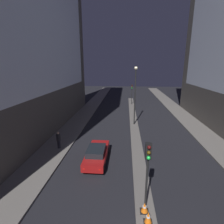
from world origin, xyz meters
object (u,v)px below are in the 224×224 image
object	(u,v)px
traffic_cone_far	(145,207)
pedestrian_on_left_sidewalk	(59,140)
car_left_lane	(97,154)
traffic_cone_near	(148,217)
traffic_light_near	(148,162)
traffic_light_mid	(132,90)
street_lamp	(135,88)

from	to	relation	value
traffic_cone_far	pedestrian_on_left_sidewalk	distance (m)	10.75
car_left_lane	traffic_cone_near	bearing A→B (deg)	-58.34
traffic_light_near	traffic_cone_near	size ratio (longest dim) A/B	6.25
traffic_cone_near	pedestrian_on_left_sidewalk	distance (m)	11.33
traffic_cone_far	car_left_lane	xyz separation A→B (m)	(-3.63, 5.37, 0.31)
traffic_cone_near	traffic_light_mid	bearing A→B (deg)	90.12
traffic_light_near	pedestrian_on_left_sidewalk	size ratio (longest dim) A/B	2.44
traffic_light_near	car_left_lane	size ratio (longest dim) A/B	0.89
street_lamp	car_left_lane	bearing A→B (deg)	-110.20
traffic_light_near	car_left_lane	bearing A→B (deg)	125.20
car_left_lane	traffic_light_mid	bearing A→B (deg)	81.02
traffic_cone_near	traffic_light_near	bearing A→B (deg)	94.28
traffic_light_mid	traffic_cone_near	size ratio (longest dim) A/B	6.25
traffic_cone_far	pedestrian_on_left_sidewalk	xyz separation A→B (m)	(-7.81, 7.36, 0.61)
traffic_light_near	street_lamp	xyz separation A→B (m)	(0.00, 15.24, 1.99)
traffic_light_near	traffic_cone_far	world-z (taller)	traffic_light_near
traffic_light_near	street_lamp	bearing A→B (deg)	90.00
traffic_light_near	traffic_cone_far	distance (m)	2.80
street_lamp	traffic_cone_near	world-z (taller)	street_lamp
traffic_cone_far	car_left_lane	world-z (taller)	car_left_lane
car_left_lane	traffic_light_near	bearing A→B (deg)	-54.80
traffic_cone_near	car_left_lane	xyz separation A→B (m)	(-3.75, 6.08, 0.26)
street_lamp	pedestrian_on_left_sidewalk	xyz separation A→B (m)	(-7.87, -8.02, -4.17)
traffic_cone_near	traffic_cone_far	bearing A→B (deg)	99.63
traffic_cone_far	pedestrian_on_left_sidewalk	size ratio (longest dim) A/B	0.34
traffic_cone_far	traffic_cone_near	bearing A→B (deg)	-80.37
traffic_light_mid	car_left_lane	size ratio (longest dim) A/B	0.89
street_lamp	traffic_cone_near	size ratio (longest dim) A/B	11.91
traffic_cone_near	car_left_lane	size ratio (longest dim) A/B	0.14
traffic_light_near	traffic_light_mid	size ratio (longest dim) A/B	1.00
traffic_light_mid	traffic_cone_near	xyz separation A→B (m)	(0.06, -29.41, -2.75)
traffic_light_mid	pedestrian_on_left_sidewalk	world-z (taller)	traffic_light_mid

